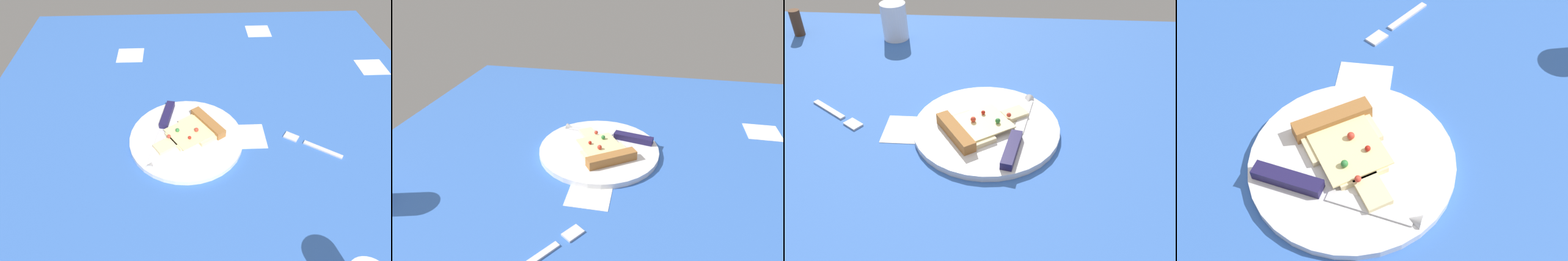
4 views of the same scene
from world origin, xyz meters
TOP-DOWN VIEW (x-y plane):
  - ground_plane at (-0.02, -0.03)cm, footprint 133.72×133.72cm
  - plate at (7.37, 8.05)cm, footprint 29.42×29.42cm
  - pizza_slice at (5.20, 6.60)cm, footprint 18.80×16.14cm
  - knife at (13.36, 4.33)cm, footprint 6.91×23.93cm
  - fork at (-24.36, 10.98)cm, footprint 13.53×10.30cm

SIDE VIEW (x-z plane):
  - ground_plane at x=-0.02cm, z-range -3.00..0.00cm
  - fork at x=-24.36cm, z-range 0.00..0.80cm
  - plate at x=7.37cm, z-range 0.00..1.33cm
  - knife at x=13.36cm, z-range 0.70..3.15cm
  - pizza_slice at x=5.20cm, z-range 0.91..3.31cm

